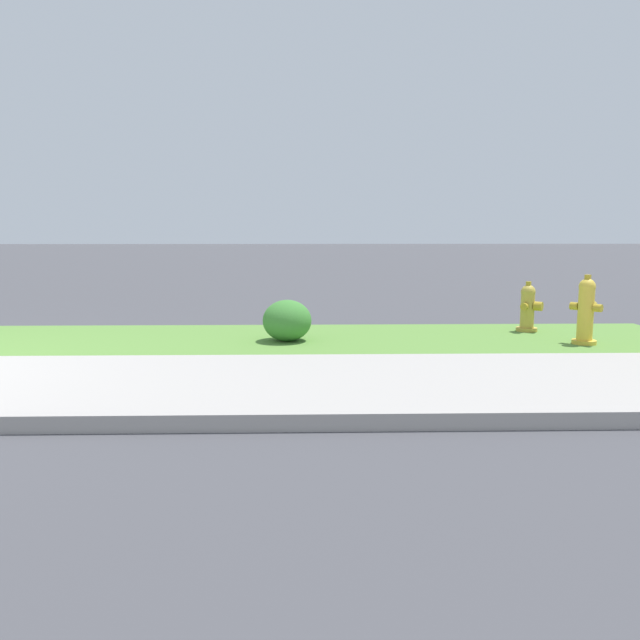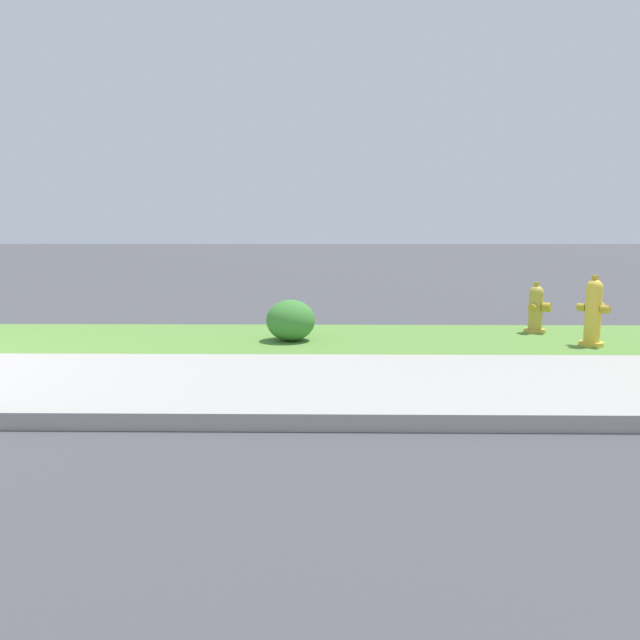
# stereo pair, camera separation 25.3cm
# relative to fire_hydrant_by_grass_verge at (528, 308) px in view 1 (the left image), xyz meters

# --- Properties ---
(fire_hydrant_by_grass_verge) EXTENTS (0.33, 0.34, 0.65)m
(fire_hydrant_by_grass_verge) POSITION_rel_fire_hydrant_by_grass_verge_xyz_m (0.00, 0.00, 0.00)
(fire_hydrant_by_grass_verge) COLOR gold
(fire_hydrant_by_grass_verge) RESTS_ON ground
(fire_hydrant_at_driveway) EXTENTS (0.33, 0.33, 0.81)m
(fire_hydrant_at_driveway) POSITION_rel_fire_hydrant_by_grass_verge_xyz_m (0.33, -0.94, 0.08)
(fire_hydrant_at_driveway) COLOR gold
(fire_hydrant_at_driveway) RESTS_ON ground
(shrub_bush_near_lamp) EXTENTS (0.58, 0.58, 0.49)m
(shrub_bush_near_lamp) POSITION_rel_fire_hydrant_by_grass_verge_xyz_m (-3.11, -0.65, -0.06)
(shrub_bush_near_lamp) COLOR #3D7F33
(shrub_bush_near_lamp) RESTS_ON ground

